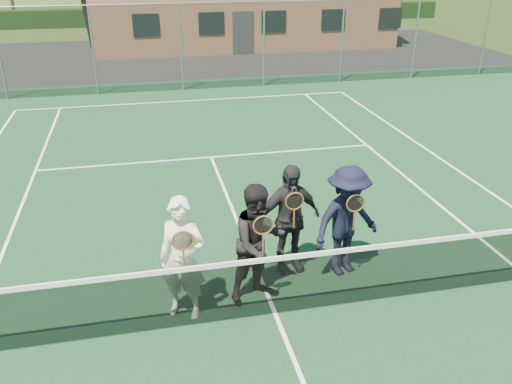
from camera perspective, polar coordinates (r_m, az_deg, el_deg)
ground at (r=26.56m, az=-9.02°, el=13.81°), size 220.00×220.00×0.00m
court_surface at (r=7.89m, az=2.01°, el=-12.74°), size 30.00×30.00×0.02m
tarmac_carpark at (r=26.62m, az=-17.85°, el=13.00°), size 40.00×12.00×0.01m
hedge_row at (r=38.34m, az=-10.46°, el=17.75°), size 40.00×1.20×1.10m
court_markings at (r=7.88m, az=2.01°, el=-12.65°), size 11.03×23.83×0.01m
tennis_net at (r=7.58m, az=2.07°, el=-9.55°), size 11.68×0.08×1.10m
perimeter_fence at (r=19.91m, az=-7.89°, el=14.84°), size 30.07×0.07×3.02m
player_a at (r=7.45m, az=-7.74°, el=-6.98°), size 0.78×0.66×1.80m
player_b at (r=7.75m, az=0.29°, el=-5.41°), size 1.07×0.96×1.80m
player_c at (r=8.42m, az=3.48°, el=-2.85°), size 1.12×0.62×1.80m
player_d at (r=8.47m, az=9.53°, el=-3.02°), size 1.31×0.99×1.80m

